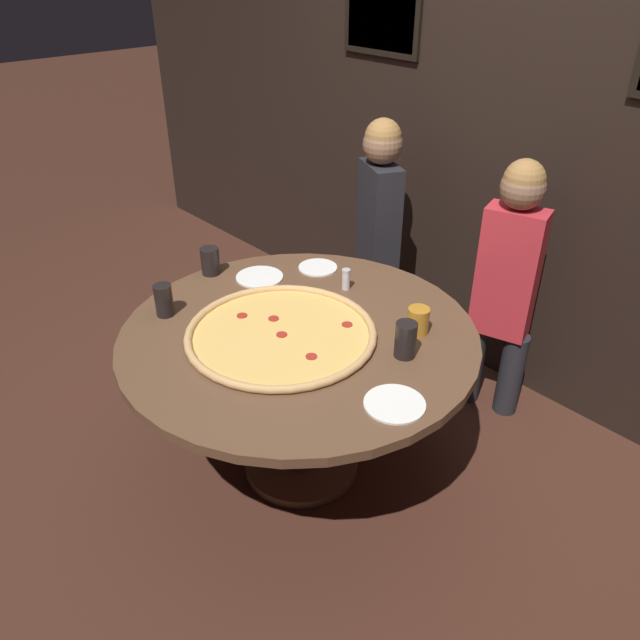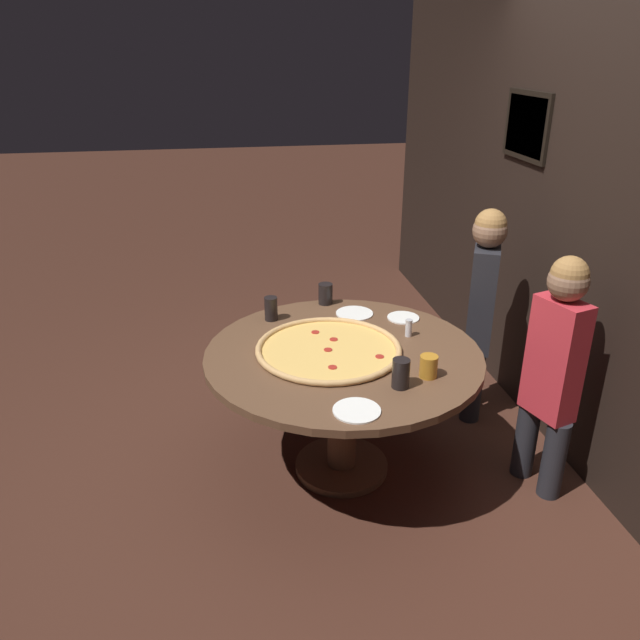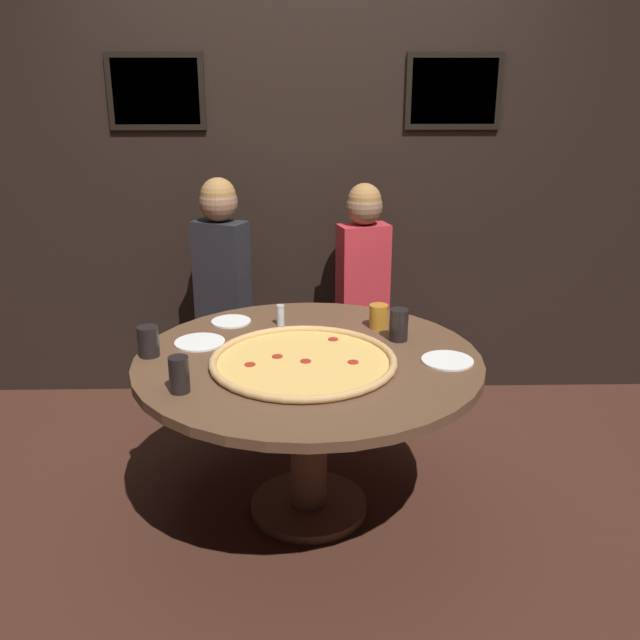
{
  "view_description": "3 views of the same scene",
  "coord_description": "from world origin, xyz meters",
  "px_view_note": "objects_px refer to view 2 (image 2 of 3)",
  "views": [
    {
      "loc": [
        1.61,
        -1.36,
        2.09
      ],
      "look_at": [
        0.08,
        0.04,
        0.81
      ],
      "focal_mm": 35.0,
      "sensor_mm": 36.0,
      "label": 1
    },
    {
      "loc": [
        2.82,
        -0.62,
        2.21
      ],
      "look_at": [
        -0.03,
        -0.12,
        0.92
      ],
      "focal_mm": 35.0,
      "sensor_mm": 36.0,
      "label": 2
    },
    {
      "loc": [
        -0.01,
        -2.73,
        1.87
      ],
      "look_at": [
        0.05,
        -0.08,
        0.93
      ],
      "focal_mm": 40.0,
      "sensor_mm": 36.0,
      "label": 3
    }
  ],
  "objects_px": {
    "diner_far_left": "(554,364)",
    "diner_side_right": "(482,303)",
    "giant_pizza": "(329,349)",
    "white_plate_left_side": "(403,318)",
    "condiment_shaker": "(409,328)",
    "white_plate_beside_cup": "(354,313)",
    "dining_table": "(343,377)",
    "drink_cup_beside_pizza": "(271,309)",
    "drink_cup_near_right": "(429,366)",
    "drink_cup_far_right": "(325,294)",
    "white_plate_far_back": "(357,410)",
    "drink_cup_far_left": "(401,373)"
  },
  "relations": [
    {
      "from": "giant_pizza",
      "to": "diner_far_left",
      "type": "distance_m",
      "value": 1.14
    },
    {
      "from": "white_plate_far_back",
      "to": "white_plate_beside_cup",
      "type": "bearing_deg",
      "value": 167.63
    },
    {
      "from": "drink_cup_near_right",
      "to": "white_plate_beside_cup",
      "type": "bearing_deg",
      "value": -167.37
    },
    {
      "from": "white_plate_left_side",
      "to": "white_plate_far_back",
      "type": "relative_size",
      "value": 0.87
    },
    {
      "from": "white_plate_beside_cup",
      "to": "giant_pizza",
      "type": "bearing_deg",
      "value": -28.17
    },
    {
      "from": "giant_pizza",
      "to": "drink_cup_near_right",
      "type": "relative_size",
      "value": 6.94
    },
    {
      "from": "giant_pizza",
      "to": "white_plate_beside_cup",
      "type": "relative_size",
      "value": 3.47
    },
    {
      "from": "white_plate_far_back",
      "to": "diner_far_left",
      "type": "relative_size",
      "value": 0.16
    },
    {
      "from": "white_plate_far_back",
      "to": "drink_cup_far_left",
      "type": "bearing_deg",
      "value": 124.7
    },
    {
      "from": "drink_cup_near_right",
      "to": "drink_cup_far_right",
      "type": "height_order",
      "value": "drink_cup_far_right"
    },
    {
      "from": "white_plate_far_back",
      "to": "drink_cup_near_right",
      "type": "bearing_deg",
      "value": 120.81
    },
    {
      "from": "giant_pizza",
      "to": "drink_cup_near_right",
      "type": "height_order",
      "value": "drink_cup_near_right"
    },
    {
      "from": "drink_cup_beside_pizza",
      "to": "drink_cup_far_right",
      "type": "height_order",
      "value": "drink_cup_beside_pizza"
    },
    {
      "from": "dining_table",
      "to": "diner_far_left",
      "type": "xyz_separation_m",
      "value": [
        0.31,
        1.01,
        0.14
      ]
    },
    {
      "from": "diner_far_left",
      "to": "diner_side_right",
      "type": "xyz_separation_m",
      "value": [
        -0.76,
        -0.06,
        0.02
      ]
    },
    {
      "from": "drink_cup_far_right",
      "to": "white_plate_beside_cup",
      "type": "distance_m",
      "value": 0.24
    },
    {
      "from": "white_plate_left_side",
      "to": "condiment_shaker",
      "type": "distance_m",
      "value": 0.24
    },
    {
      "from": "white_plate_far_back",
      "to": "diner_far_left",
      "type": "distance_m",
      "value": 1.11
    },
    {
      "from": "dining_table",
      "to": "diner_side_right",
      "type": "height_order",
      "value": "diner_side_right"
    },
    {
      "from": "dining_table",
      "to": "drink_cup_beside_pizza",
      "type": "xyz_separation_m",
      "value": [
        -0.48,
        -0.33,
        0.22
      ]
    },
    {
      "from": "giant_pizza",
      "to": "white_plate_left_side",
      "type": "xyz_separation_m",
      "value": [
        -0.34,
        0.51,
        -0.01
      ]
    },
    {
      "from": "condiment_shaker",
      "to": "white_plate_beside_cup",
      "type": "bearing_deg",
      "value": -147.3
    },
    {
      "from": "drink_cup_beside_pizza",
      "to": "diner_side_right",
      "type": "height_order",
      "value": "diner_side_right"
    },
    {
      "from": "drink_cup_beside_pizza",
      "to": "drink_cup_far_right",
      "type": "bearing_deg",
      "value": 117.67
    },
    {
      "from": "giant_pizza",
      "to": "drink_cup_near_right",
      "type": "bearing_deg",
      "value": 50.53
    },
    {
      "from": "giant_pizza",
      "to": "drink_cup_far_right",
      "type": "relative_size",
      "value": 5.93
    },
    {
      "from": "dining_table",
      "to": "giant_pizza",
      "type": "distance_m",
      "value": 0.18
    },
    {
      "from": "white_plate_far_back",
      "to": "diner_far_left",
      "type": "xyz_separation_m",
      "value": [
        -0.26,
        1.07,
        -0.01
      ]
    },
    {
      "from": "giant_pizza",
      "to": "diner_far_left",
      "type": "xyz_separation_m",
      "value": [
        0.33,
        1.09,
        -0.02
      ]
    },
    {
      "from": "white_plate_left_side",
      "to": "white_plate_far_back",
      "type": "height_order",
      "value": "same"
    },
    {
      "from": "drink_cup_near_right",
      "to": "white_plate_left_side",
      "type": "height_order",
      "value": "drink_cup_near_right"
    },
    {
      "from": "drink_cup_near_right",
      "to": "drink_cup_far_right",
      "type": "bearing_deg",
      "value": -162.11
    },
    {
      "from": "drink_cup_near_right",
      "to": "diner_far_left",
      "type": "height_order",
      "value": "diner_far_left"
    },
    {
      "from": "giant_pizza",
      "to": "diner_side_right",
      "type": "relative_size",
      "value": 0.57
    },
    {
      "from": "giant_pizza",
      "to": "white_plate_left_side",
      "type": "height_order",
      "value": "giant_pizza"
    },
    {
      "from": "condiment_shaker",
      "to": "diner_far_left",
      "type": "height_order",
      "value": "diner_far_left"
    },
    {
      "from": "giant_pizza",
      "to": "diner_far_left",
      "type": "relative_size",
      "value": 0.59
    },
    {
      "from": "dining_table",
      "to": "drink_cup_far_right",
      "type": "relative_size",
      "value": 11.25
    },
    {
      "from": "drink_cup_beside_pizza",
      "to": "white_plate_left_side",
      "type": "bearing_deg",
      "value": 81.36
    },
    {
      "from": "drink_cup_far_left",
      "to": "diner_far_left",
      "type": "height_order",
      "value": "diner_far_left"
    },
    {
      "from": "giant_pizza",
      "to": "diner_far_left",
      "type": "bearing_deg",
      "value": 73.29
    },
    {
      "from": "drink_cup_far_left",
      "to": "diner_far_left",
      "type": "bearing_deg",
      "value": 96.28
    },
    {
      "from": "drink_cup_far_left",
      "to": "diner_side_right",
      "type": "bearing_deg",
      "value": 137.93
    },
    {
      "from": "drink_cup_beside_pizza",
      "to": "condiment_shaker",
      "type": "bearing_deg",
      "value": 63.91
    },
    {
      "from": "drink_cup_near_right",
      "to": "diner_side_right",
      "type": "relative_size",
      "value": 0.08
    },
    {
      "from": "drink_cup_far_left",
      "to": "white_plate_left_side",
      "type": "relative_size",
      "value": 0.76
    },
    {
      "from": "white_plate_far_back",
      "to": "diner_far_left",
      "type": "bearing_deg",
      "value": 103.69
    },
    {
      "from": "white_plate_beside_cup",
      "to": "diner_side_right",
      "type": "xyz_separation_m",
      "value": [
        0.02,
        0.79,
        0.02
      ]
    },
    {
      "from": "condiment_shaker",
      "to": "diner_far_left",
      "type": "distance_m",
      "value": 0.76
    },
    {
      "from": "diner_far_left",
      "to": "drink_cup_beside_pizza",
      "type": "bearing_deg",
      "value": 42.89
    }
  ]
}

